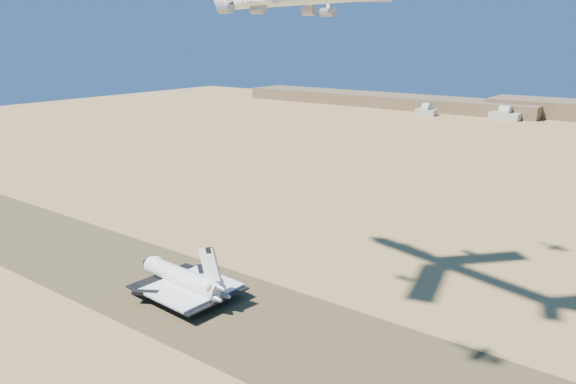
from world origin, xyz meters
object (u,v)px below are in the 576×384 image
Objects in this scene: crew_a at (177,302)px; shuttle at (182,280)px; crew_b at (178,308)px; crew_c at (180,308)px; chase_jet_a at (254,1)px.

shuttle is at bearing 10.68° from crew_a.
crew_b is 0.36m from crew_c.
chase_jet_a is at bearing -129.99° from crew_a.
shuttle is 22.26× the size of crew_c.
chase_jet_a reaches higher than shuttle.
shuttle is at bearing 167.85° from chase_jet_a.
shuttle is 12.04m from crew_b.
crew_b is (7.06, -8.51, -4.77)m from shuttle.
crew_b is at bearing 173.65° from chase_jet_a.
crew_a is 0.97× the size of crew_b.
crew_b is 0.87× the size of crew_c.
chase_jet_a is (46.14, -15.18, 89.83)m from crew_b.
shuttle is at bearing 13.11° from crew_b.
crew_a is 4.41m from crew_b.
chase_jet_a is at bearing -134.76° from crew_b.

